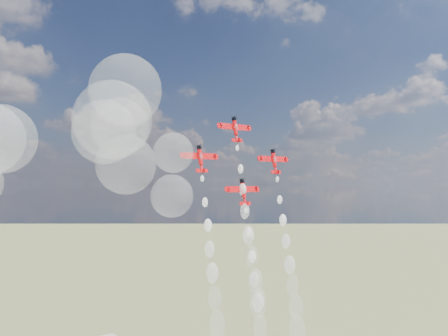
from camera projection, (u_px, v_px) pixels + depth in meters
name	position (u px, v px, depth m)	size (l,w,h in m)	color
plane_lead	(235.00, 129.00, 154.55)	(11.94, 4.17, 8.43)	red
plane_left	(200.00, 158.00, 143.90)	(11.94, 4.17, 8.43)	red
plane_right	(274.00, 161.00, 161.02)	(11.94, 4.17, 8.43)	red
plane_slot	(243.00, 191.00, 150.38)	(11.94, 4.17, 8.43)	red
smoke_trail_lead	(254.00, 271.00, 145.49)	(5.37, 13.31, 50.71)	white
smoke_trail_left	(217.00, 314.00, 134.50)	(5.10, 13.61, 51.59)	white
smoke_trail_right	(294.00, 299.00, 152.00)	(5.10, 12.34, 51.32)	white
drifted_smoke_cloud	(95.00, 132.00, 130.64)	(60.36, 40.75, 46.75)	white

